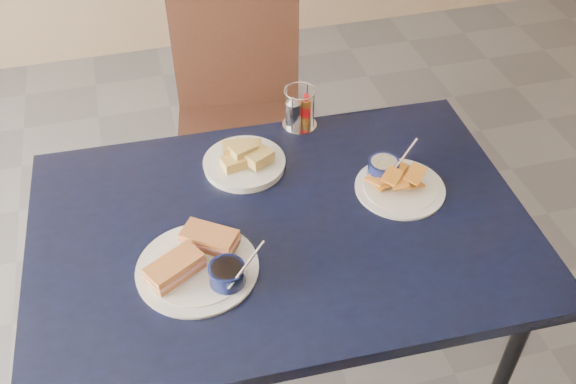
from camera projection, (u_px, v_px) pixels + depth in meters
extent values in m
cube|color=black|center=(281.00, 228.00, 1.74)|extent=(1.37, 0.94, 0.04)
cylinder|color=black|center=(507.00, 366.00, 1.85)|extent=(0.04, 0.04, 0.71)
cylinder|color=black|center=(87.00, 264.00, 2.14)|extent=(0.04, 0.04, 0.71)
cylinder|color=black|center=(410.00, 202.00, 2.36)|extent=(0.04, 0.04, 0.71)
cube|color=black|center=(241.00, 136.00, 2.44)|extent=(0.54, 0.53, 0.05)
cylinder|color=black|center=(205.00, 224.00, 2.45)|extent=(0.04, 0.04, 0.46)
cylinder|color=black|center=(302.00, 206.00, 2.52)|extent=(0.04, 0.04, 0.46)
cylinder|color=black|center=(191.00, 165.00, 2.71)|extent=(0.04, 0.04, 0.46)
cylinder|color=black|center=(279.00, 151.00, 2.78)|extent=(0.04, 0.04, 0.46)
cube|color=black|center=(226.00, 46.00, 2.40)|extent=(0.48, 0.13, 0.50)
cylinder|color=white|center=(197.00, 268.00, 1.61)|extent=(0.31, 0.31, 0.01)
cylinder|color=white|center=(197.00, 267.00, 1.60)|extent=(0.25, 0.25, 0.00)
cube|color=#BF7844|center=(175.00, 268.00, 1.57)|extent=(0.16, 0.13, 0.04)
cube|color=tan|center=(175.00, 269.00, 1.57)|extent=(0.16, 0.14, 0.01)
cube|color=#BF7844|center=(210.00, 238.00, 1.64)|extent=(0.15, 0.14, 0.04)
cube|color=tan|center=(210.00, 240.00, 1.64)|extent=(0.16, 0.15, 0.01)
cylinder|color=#090F35|center=(227.00, 274.00, 1.55)|extent=(0.09, 0.09, 0.05)
cylinder|color=black|center=(227.00, 270.00, 1.54)|extent=(0.08, 0.08, 0.01)
cylinder|color=silver|center=(246.00, 265.00, 1.51)|extent=(0.11, 0.07, 0.08)
cylinder|color=white|center=(400.00, 188.00, 1.82)|extent=(0.26, 0.26, 0.01)
cylinder|color=white|center=(400.00, 187.00, 1.82)|extent=(0.21, 0.21, 0.00)
cube|color=orange|center=(378.00, 183.00, 1.83)|extent=(0.07, 0.08, 0.03)
cube|color=orange|center=(411.00, 187.00, 1.81)|extent=(0.07, 0.06, 0.03)
cube|color=orange|center=(377.00, 183.00, 1.81)|extent=(0.07, 0.08, 0.02)
cube|color=orange|center=(392.00, 174.00, 1.83)|extent=(0.07, 0.05, 0.02)
cube|color=orange|center=(387.00, 178.00, 1.81)|extent=(0.06, 0.08, 0.01)
cube|color=orange|center=(393.00, 168.00, 1.84)|extent=(0.05, 0.07, 0.02)
cube|color=orange|center=(397.00, 172.00, 1.82)|extent=(0.08, 0.07, 0.01)
cube|color=orange|center=(398.00, 182.00, 1.78)|extent=(0.05, 0.07, 0.02)
cube|color=orange|center=(395.00, 166.00, 1.83)|extent=(0.07, 0.08, 0.01)
cube|color=orange|center=(415.00, 177.00, 1.78)|extent=(0.08, 0.08, 0.03)
cube|color=orange|center=(392.00, 177.00, 1.78)|extent=(0.08, 0.08, 0.01)
cylinder|color=#090F35|center=(383.00, 168.00, 1.84)|extent=(0.09, 0.09, 0.05)
cylinder|color=#C7B496|center=(384.00, 164.00, 1.83)|extent=(0.08, 0.08, 0.01)
cylinder|color=silver|center=(403.00, 158.00, 1.80)|extent=(0.11, 0.07, 0.08)
cylinder|color=white|center=(244.00, 165.00, 1.89)|extent=(0.24, 0.24, 0.02)
cylinder|color=white|center=(244.00, 162.00, 1.89)|extent=(0.20, 0.20, 0.00)
cube|color=tan|center=(235.00, 163.00, 1.85)|extent=(0.08, 0.06, 0.03)
cube|color=tan|center=(248.00, 148.00, 1.89)|extent=(0.09, 0.07, 0.03)
cube|color=tan|center=(260.00, 158.00, 1.85)|extent=(0.09, 0.08, 0.03)
cube|color=tan|center=(236.00, 149.00, 1.87)|extent=(0.08, 0.06, 0.03)
cube|color=tan|center=(244.00, 150.00, 1.86)|extent=(0.09, 0.07, 0.03)
cylinder|color=silver|center=(299.00, 125.00, 2.05)|extent=(0.11, 0.11, 0.01)
cylinder|color=silver|center=(307.00, 100.00, 2.03)|extent=(0.01, 0.00, 0.13)
cylinder|color=silver|center=(286.00, 103.00, 2.02)|extent=(0.01, 0.00, 0.13)
cylinder|color=silver|center=(292.00, 115.00, 1.97)|extent=(0.01, 0.00, 0.13)
cylinder|color=silver|center=(313.00, 112.00, 1.98)|extent=(0.01, 0.00, 0.13)
torus|color=silver|center=(300.00, 91.00, 1.96)|extent=(0.10, 0.10, 0.00)
cylinder|color=silver|center=(293.00, 114.00, 2.01)|extent=(0.05, 0.05, 0.08)
cone|color=silver|center=(293.00, 100.00, 1.98)|extent=(0.04, 0.04, 0.02)
cylinder|color=brown|center=(306.00, 111.00, 2.02)|extent=(0.03, 0.03, 0.08)
cylinder|color=#A1090C|center=(306.00, 111.00, 2.02)|extent=(0.03, 0.03, 0.03)
cylinder|color=#A1090C|center=(306.00, 97.00, 1.99)|extent=(0.02, 0.02, 0.02)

